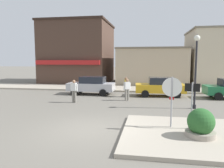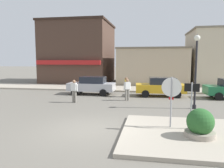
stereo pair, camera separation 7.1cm
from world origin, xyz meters
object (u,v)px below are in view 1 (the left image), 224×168
object	(u,v)px
parked_car_second	(160,86)
pedestrian_crossing_far	(127,89)
lamp_post	(196,61)
pedestrian_kerb_side	(126,86)
planter	(201,126)
parked_car_nearest	(91,85)
stop_sign	(172,95)
pedestrian_crossing_near	(74,90)
one_way_sign	(192,101)

from	to	relation	value
parked_car_second	pedestrian_crossing_far	xyz separation A→B (m)	(-2.53, -2.40, 0.06)
lamp_post	pedestrian_kerb_side	distance (m)	6.18
planter	lamp_post	xyz separation A→B (m)	(0.85, 5.59, 2.40)
parked_car_nearest	pedestrian_crossing_far	size ratio (longest dim) A/B	2.49
stop_sign	pedestrian_kerb_side	size ratio (longest dim) A/B	1.43
parked_car_second	parked_car_nearest	bearing A→B (deg)	-179.50
lamp_post	pedestrian_crossing_near	size ratio (longest dim) A/B	2.82
parked_car_second	pedestrian_kerb_side	world-z (taller)	pedestrian_kerb_side
stop_sign	one_way_sign	distance (m)	0.83
planter	parked_car_nearest	world-z (taller)	parked_car_nearest
parked_car_nearest	planter	bearing A→B (deg)	-55.22
planter	parked_car_nearest	distance (m)	12.05
parked_car_second	pedestrian_crossing_far	distance (m)	3.49
one_way_sign	pedestrian_kerb_side	xyz separation A→B (m)	(-3.62, 8.15, -0.46)
pedestrian_crossing_far	pedestrian_crossing_near	bearing A→B (deg)	-158.65
planter	pedestrian_crossing_near	xyz separation A→B (m)	(-7.13, 6.14, 0.31)
planter	pedestrian_kerb_side	world-z (taller)	pedestrian_kerb_side
pedestrian_crossing_near	lamp_post	bearing A→B (deg)	-3.96
planter	pedestrian_crossing_near	distance (m)	9.41
one_way_sign	planter	size ratio (longest dim) A/B	1.71
lamp_post	pedestrian_kerb_side	xyz separation A→B (m)	(-4.64, 3.51, -2.09)
one_way_sign	pedestrian_kerb_side	distance (m)	8.93
planter	stop_sign	bearing A→B (deg)	133.50
planter	one_way_sign	bearing A→B (deg)	100.46
planter	parked_car_second	size ratio (longest dim) A/B	0.30
parked_car_nearest	parked_car_second	xyz separation A→B (m)	(5.87, 0.05, 0.00)
stop_sign	pedestrian_crossing_far	world-z (taller)	stop_sign
stop_sign	lamp_post	size ratio (longest dim) A/B	0.51
lamp_post	parked_car_second	distance (m)	5.20
stop_sign	pedestrian_crossing_near	xyz separation A→B (m)	(-6.15, 5.11, -0.65)
pedestrian_crossing_near	pedestrian_crossing_far	xyz separation A→B (m)	(3.60, 1.41, 0.00)
parked_car_nearest	pedestrian_crossing_near	size ratio (longest dim) A/B	2.49
stop_sign	parked_car_nearest	world-z (taller)	stop_sign
lamp_post	pedestrian_crossing_near	xyz separation A→B (m)	(-7.98, 0.55, -2.09)
stop_sign	parked_car_nearest	size ratio (longest dim) A/B	0.57
parked_car_nearest	pedestrian_kerb_side	xyz separation A→B (m)	(3.08, -0.80, 0.06)
one_way_sign	pedestrian_crossing_near	distance (m)	8.69
stop_sign	pedestrian_kerb_side	distance (m)	8.56
one_way_sign	parked_car_second	bearing A→B (deg)	95.25
stop_sign	lamp_post	bearing A→B (deg)	68.13
stop_sign	pedestrian_crossing_far	bearing A→B (deg)	111.39
parked_car_second	pedestrian_crossing_near	world-z (taller)	pedestrian_crossing_near
pedestrian_crossing_far	pedestrian_kerb_side	bearing A→B (deg)	99.52
lamp_post	parked_car_nearest	bearing A→B (deg)	150.83
stop_sign	pedestrian_kerb_side	bearing A→B (deg)	109.22
planter	lamp_post	bearing A→B (deg)	81.36
one_way_sign	planter	world-z (taller)	one_way_sign
stop_sign	pedestrian_crossing_far	size ratio (longest dim) A/B	1.43
stop_sign	lamp_post	xyz separation A→B (m)	(1.83, 4.56, 1.44)
pedestrian_crossing_near	pedestrian_crossing_far	size ratio (longest dim) A/B	1.00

